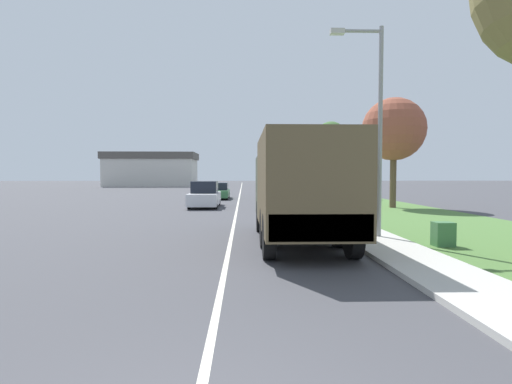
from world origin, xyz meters
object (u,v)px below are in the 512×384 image
at_px(car_nearest_ahead, 205,196).
at_px(car_second_ahead, 218,191).
at_px(lamp_post, 374,111).
at_px(military_truck, 299,186).

xyz_separation_m(car_nearest_ahead, car_second_ahead, (0.29, 8.79, -0.11)).
xyz_separation_m(car_nearest_ahead, lamp_post, (6.62, -13.12, 3.35)).
relative_size(military_truck, lamp_post, 1.09).
relative_size(military_truck, car_second_ahead, 1.52).
xyz_separation_m(military_truck, car_second_ahead, (-3.89, 22.56, -1.13)).
xyz_separation_m(military_truck, car_nearest_ahead, (-4.18, 13.76, -1.02)).
distance_m(car_nearest_ahead, car_second_ahead, 8.80).
height_order(car_nearest_ahead, car_second_ahead, car_nearest_ahead).
distance_m(military_truck, lamp_post, 3.44).
relative_size(military_truck, car_nearest_ahead, 1.55).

